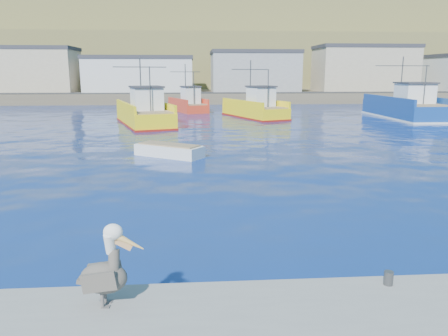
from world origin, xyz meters
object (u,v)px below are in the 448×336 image
object	(u,v)px
trawler_yellow_a	(145,114)
boat_orange	(189,104)
trawler_yellow_b	(255,109)
skiff_mid	(169,152)
pelican	(106,271)
trawler_blue	(406,108)

from	to	relation	value
trawler_yellow_a	boat_orange	size ratio (longest dim) A/B	1.45
trawler_yellow_b	trawler_yellow_a	bearing A→B (deg)	-152.64
boat_orange	trawler_yellow_b	bearing A→B (deg)	-47.62
skiff_mid	boat_orange	bearing A→B (deg)	88.19
boat_orange	pelican	xyz separation A→B (m)	(-1.26, -48.70, 0.21)
trawler_yellow_a	trawler_yellow_b	distance (m)	13.05
trawler_yellow_b	trawler_blue	size ratio (longest dim) A/B	0.80
trawler_yellow_b	trawler_blue	bearing A→B (deg)	-5.28
trawler_blue	boat_orange	distance (m)	25.91
trawler_yellow_a	trawler_yellow_b	xyz separation A→B (m)	(11.59, 6.00, -0.07)
trawler_yellow_a	boat_orange	distance (m)	14.77
trawler_yellow_a	trawler_blue	bearing A→B (deg)	9.02
boat_orange	pelican	distance (m)	48.71
trawler_blue	pelican	bearing A→B (deg)	-122.97
trawler_yellow_b	skiff_mid	size ratio (longest dim) A/B	2.43
trawler_blue	skiff_mid	xyz separation A→B (m)	(-24.99, -20.94, -0.84)
trawler_blue	boat_orange	size ratio (longest dim) A/B	1.58
trawler_yellow_b	pelican	bearing A→B (deg)	-102.17
boat_orange	skiff_mid	distance (m)	30.68
trawler_yellow_b	boat_orange	xyz separation A→B (m)	(-7.47, 8.19, 0.04)
trawler_yellow_a	pelican	world-z (taller)	trawler_yellow_a
trawler_yellow_b	trawler_blue	distance (m)	16.62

